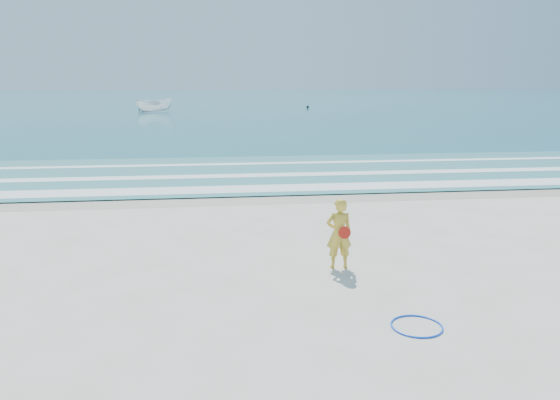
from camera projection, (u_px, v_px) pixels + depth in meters
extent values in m
plane|color=silver|center=(294.00, 295.00, 10.56)|extent=(400.00, 400.00, 0.00)
cube|color=#B2A893|center=(256.00, 197.00, 19.28)|extent=(400.00, 2.40, 0.00)
cube|color=#19727F|center=(219.00, 99.00, 112.27)|extent=(400.00, 190.00, 0.04)
cube|color=#59B7AD|center=(247.00, 172.00, 24.12)|extent=(400.00, 10.00, 0.01)
cube|color=white|center=(254.00, 189.00, 20.53)|extent=(400.00, 1.40, 0.01)
cube|color=white|center=(248.00, 175.00, 23.34)|extent=(400.00, 0.90, 0.01)
cube|color=white|center=(244.00, 164.00, 26.54)|extent=(400.00, 0.60, 0.01)
torus|color=blue|center=(417.00, 326.00, 9.21)|extent=(0.98, 0.98, 0.03)
imported|color=white|center=(154.00, 105.00, 67.17)|extent=(4.96, 3.16, 1.79)
sphere|color=black|center=(308.00, 107.00, 76.84)|extent=(0.36, 0.36, 0.36)
imported|color=gold|center=(339.00, 234.00, 11.94)|extent=(0.58, 0.38, 1.57)
cylinder|color=red|center=(345.00, 233.00, 11.76)|extent=(0.27, 0.08, 0.27)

